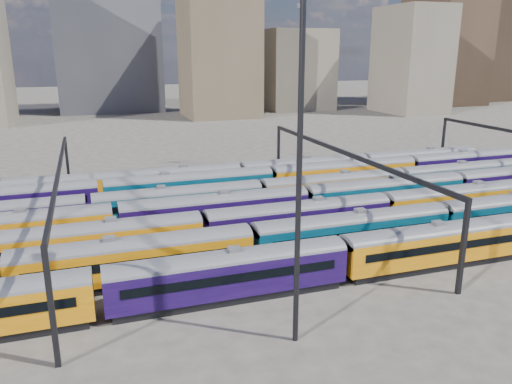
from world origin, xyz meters
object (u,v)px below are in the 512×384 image
object	(u,v)px
rake_0	(229,269)
mast_2	(300,134)
rake_1	(252,241)
rake_2	(384,207)

from	to	relation	value
rake_0	mast_2	world-z (taller)	mast_2
rake_0	rake_1	xyz separation A→B (m)	(3.45, 5.00, 0.08)
rake_1	mast_2	world-z (taller)	mast_2
rake_2	rake_0	bearing A→B (deg)	-153.66
rake_0	rake_2	bearing A→B (deg)	26.34
rake_1	mast_2	distance (m)	16.56
rake_1	mast_2	bearing A→B (deg)	-94.10
rake_0	rake_2	size ratio (longest dim) A/B	1.14
rake_1	rake_2	size ratio (longest dim) A/B	1.01
rake_0	rake_1	bearing A→B (deg)	55.39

